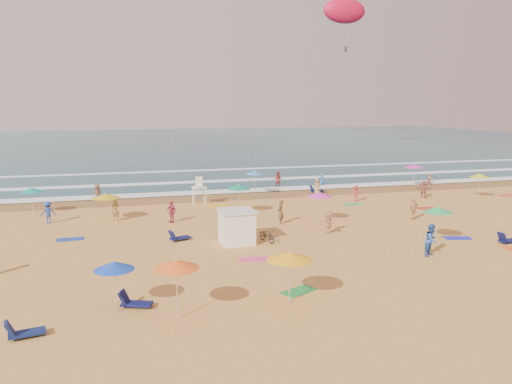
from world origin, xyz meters
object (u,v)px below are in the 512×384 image
object	(u,v)px
parasail	(345,11)
bicycle	(267,235)
cabana	(237,227)
lifeguard_stand	(199,193)

from	to	relation	value
parasail	bicycle	bearing A→B (deg)	-118.77
bicycle	parasail	size ratio (longest dim) A/B	0.17
bicycle	parasail	distance (m)	73.13
bicycle	parasail	xyz separation A→B (m)	(32.97, 60.06, 25.56)
cabana	parasail	world-z (taller)	parasail
cabana	lifeguard_stand	world-z (taller)	lifeguard_stand
lifeguard_stand	parasail	bearing A→B (deg)	53.15
bicycle	lifeguard_stand	distance (m)	13.27
lifeguard_stand	bicycle	bearing A→B (deg)	-80.22
cabana	bicycle	distance (m)	2.01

